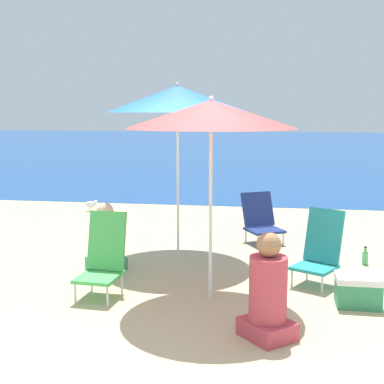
{
  "coord_description": "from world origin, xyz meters",
  "views": [
    {
      "loc": [
        0.7,
        -5.02,
        1.96
      ],
      "look_at": [
        -0.3,
        1.21,
        1.0
      ],
      "focal_mm": 50.0,
      "sensor_mm": 36.0,
      "label": 1
    }
  ],
  "objects_px": {
    "beach_umbrella_red": "(211,114)",
    "beach_chair_green": "(103,257)",
    "person_seated_near": "(106,242)",
    "water_bottle": "(365,257)",
    "seagull": "(91,204)",
    "person_seated_far": "(268,295)",
    "beach_umbrella_blue": "(178,99)",
    "cooler_box": "(358,290)",
    "beach_chair_teal": "(320,249)",
    "beach_chair_navy": "(261,219)"
  },
  "relations": [
    {
      "from": "beach_umbrella_red",
      "to": "person_seated_near",
      "type": "bearing_deg",
      "value": 150.63
    },
    {
      "from": "water_bottle",
      "to": "beach_chair_teal",
      "type": "bearing_deg",
      "value": -126.4
    },
    {
      "from": "beach_chair_teal",
      "to": "beach_chair_green",
      "type": "height_order",
      "value": "beach_chair_green"
    },
    {
      "from": "beach_chair_green",
      "to": "seagull",
      "type": "height_order",
      "value": "beach_chair_green"
    },
    {
      "from": "beach_umbrella_blue",
      "to": "cooler_box",
      "type": "height_order",
      "value": "beach_umbrella_blue"
    },
    {
      "from": "person_seated_near",
      "to": "water_bottle",
      "type": "distance_m",
      "value": 3.32
    },
    {
      "from": "person_seated_far",
      "to": "water_bottle",
      "type": "height_order",
      "value": "person_seated_far"
    },
    {
      "from": "beach_umbrella_red",
      "to": "beach_chair_teal",
      "type": "relative_size",
      "value": 2.48
    },
    {
      "from": "beach_umbrella_red",
      "to": "beach_chair_teal",
      "type": "distance_m",
      "value": 2.04
    },
    {
      "from": "beach_umbrella_blue",
      "to": "seagull",
      "type": "height_order",
      "value": "beach_umbrella_blue"
    },
    {
      "from": "beach_chair_teal",
      "to": "beach_chair_navy",
      "type": "distance_m",
      "value": 2.03
    },
    {
      "from": "beach_umbrella_blue",
      "to": "beach_chair_navy",
      "type": "xyz_separation_m",
      "value": [
        1.1,
        0.9,
        -1.77
      ]
    },
    {
      "from": "beach_umbrella_red",
      "to": "seagull",
      "type": "distance_m",
      "value": 5.67
    },
    {
      "from": "beach_umbrella_blue",
      "to": "water_bottle",
      "type": "relative_size",
      "value": 9.83
    },
    {
      "from": "seagull",
      "to": "beach_chair_teal",
      "type": "bearing_deg",
      "value": -43.12
    },
    {
      "from": "person_seated_far",
      "to": "beach_umbrella_red",
      "type": "bearing_deg",
      "value": 81.32
    },
    {
      "from": "seagull",
      "to": "beach_umbrella_blue",
      "type": "bearing_deg",
      "value": -51.37
    },
    {
      "from": "beach_umbrella_blue",
      "to": "person_seated_near",
      "type": "xyz_separation_m",
      "value": [
        -0.75,
        -0.87,
        -1.77
      ]
    },
    {
      "from": "beach_chair_teal",
      "to": "seagull",
      "type": "distance_m",
      "value": 5.63
    },
    {
      "from": "beach_umbrella_blue",
      "to": "person_seated_far",
      "type": "height_order",
      "value": "beach_umbrella_blue"
    },
    {
      "from": "water_bottle",
      "to": "seagull",
      "type": "bearing_deg",
      "value": 147.96
    },
    {
      "from": "beach_chair_navy",
      "to": "cooler_box",
      "type": "xyz_separation_m",
      "value": [
        1.06,
        -2.56,
        -0.18
      ]
    },
    {
      "from": "beach_chair_navy",
      "to": "beach_chair_green",
      "type": "relative_size",
      "value": 0.84
    },
    {
      "from": "beach_umbrella_blue",
      "to": "beach_umbrella_red",
      "type": "distance_m",
      "value": 1.79
    },
    {
      "from": "beach_chair_navy",
      "to": "water_bottle",
      "type": "relative_size",
      "value": 3.12
    },
    {
      "from": "beach_chair_teal",
      "to": "person_seated_far",
      "type": "bearing_deg",
      "value": -80.07
    },
    {
      "from": "beach_umbrella_blue",
      "to": "water_bottle",
      "type": "xyz_separation_m",
      "value": [
        2.47,
        -0.12,
        -2.02
      ]
    },
    {
      "from": "person_seated_far",
      "to": "water_bottle",
      "type": "relative_size",
      "value": 3.97
    },
    {
      "from": "beach_umbrella_red",
      "to": "beach_chair_navy",
      "type": "relative_size",
      "value": 2.85
    },
    {
      "from": "beach_umbrella_red",
      "to": "seagull",
      "type": "xyz_separation_m",
      "value": [
        -2.93,
        4.51,
        -1.79
      ]
    },
    {
      "from": "seagull",
      "to": "beach_umbrella_red",
      "type": "bearing_deg",
      "value": -56.94
    },
    {
      "from": "beach_umbrella_blue",
      "to": "beach_chair_green",
      "type": "height_order",
      "value": "beach_umbrella_blue"
    },
    {
      "from": "beach_chair_navy",
      "to": "person_seated_far",
      "type": "bearing_deg",
      "value": -116.24
    },
    {
      "from": "beach_umbrella_red",
      "to": "beach_chair_green",
      "type": "relative_size",
      "value": 2.39
    },
    {
      "from": "water_bottle",
      "to": "seagull",
      "type": "height_order",
      "value": "water_bottle"
    },
    {
      "from": "person_seated_near",
      "to": "cooler_box",
      "type": "relative_size",
      "value": 1.9
    },
    {
      "from": "beach_umbrella_red",
      "to": "person_seated_near",
      "type": "distance_m",
      "value": 2.26
    },
    {
      "from": "beach_chair_navy",
      "to": "water_bottle",
      "type": "xyz_separation_m",
      "value": [
        1.37,
        -1.02,
        -0.25
      ]
    },
    {
      "from": "beach_chair_green",
      "to": "beach_chair_teal",
      "type": "bearing_deg",
      "value": 21.96
    },
    {
      "from": "beach_chair_green",
      "to": "person_seated_near",
      "type": "distance_m",
      "value": 0.92
    },
    {
      "from": "beach_chair_teal",
      "to": "beach_chair_navy",
      "type": "bearing_deg",
      "value": 140.07
    },
    {
      "from": "beach_chair_teal",
      "to": "beach_chair_green",
      "type": "bearing_deg",
      "value": -133.02
    },
    {
      "from": "beach_umbrella_red",
      "to": "beach_chair_green",
      "type": "distance_m",
      "value": 1.89
    },
    {
      "from": "beach_chair_navy",
      "to": "beach_umbrella_red",
      "type": "bearing_deg",
      "value": -128.99
    },
    {
      "from": "beach_chair_teal",
      "to": "beach_chair_green",
      "type": "relative_size",
      "value": 0.96
    },
    {
      "from": "person_seated_near",
      "to": "beach_chair_navy",
      "type": "bearing_deg",
      "value": 89.32
    },
    {
      "from": "beach_umbrella_red",
      "to": "cooler_box",
      "type": "relative_size",
      "value": 4.72
    },
    {
      "from": "seagull",
      "to": "person_seated_near",
      "type": "bearing_deg",
      "value": -67.64
    },
    {
      "from": "beach_umbrella_red",
      "to": "beach_chair_green",
      "type": "bearing_deg",
      "value": -175.58
    },
    {
      "from": "cooler_box",
      "to": "person_seated_near",
      "type": "bearing_deg",
      "value": 164.77
    }
  ]
}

